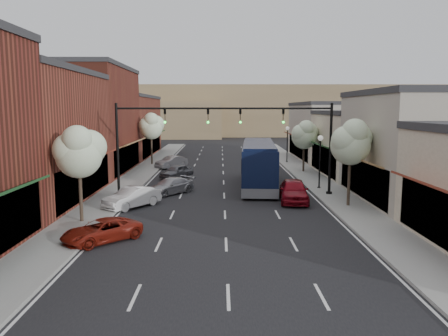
{
  "coord_description": "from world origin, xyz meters",
  "views": [
    {
      "loc": [
        -0.26,
        -24.63,
        6.6
      ],
      "look_at": [
        -0.02,
        7.51,
        2.2
      ],
      "focal_mm": 35.0,
      "sensor_mm": 36.0,
      "label": 1
    }
  ],
  "objects_px": {
    "tree_left_far": "(151,126)",
    "coach_bus": "(259,164)",
    "tree_right_far": "(305,134)",
    "parked_car_a": "(102,231)",
    "signal_mast_left": "(149,135)",
    "tree_right_near": "(351,141)",
    "parked_car_c": "(170,186)",
    "parked_car_b": "(132,197)",
    "signal_mast_right": "(299,135)",
    "parked_car_e": "(172,162)",
    "lamp_post_far": "(287,138)",
    "tree_left_near": "(79,151)",
    "parked_car_d": "(177,172)",
    "red_hatchback": "(294,191)",
    "lamp_post_near": "(320,153)"
  },
  "relations": [
    {
      "from": "tree_left_far",
      "to": "coach_bus",
      "type": "xyz_separation_m",
      "value": [
        11.21,
        -13.97,
        -2.65
      ]
    },
    {
      "from": "tree_right_far",
      "to": "parked_car_a",
      "type": "xyz_separation_m",
      "value": [
        -14.55,
        -23.45,
        -3.43
      ]
    },
    {
      "from": "signal_mast_left",
      "to": "tree_right_near",
      "type": "height_order",
      "value": "signal_mast_left"
    },
    {
      "from": "tree_right_near",
      "to": "parked_car_c",
      "type": "relative_size",
      "value": 1.4
    },
    {
      "from": "signal_mast_left",
      "to": "parked_car_b",
      "type": "bearing_deg",
      "value": -98.35
    },
    {
      "from": "signal_mast_right",
      "to": "parked_car_e",
      "type": "distance_m",
      "value": 19.77
    },
    {
      "from": "lamp_post_far",
      "to": "parked_car_c",
      "type": "height_order",
      "value": "lamp_post_far"
    },
    {
      "from": "parked_car_e",
      "to": "tree_left_far",
      "type": "bearing_deg",
      "value": 175.57
    },
    {
      "from": "parked_car_c",
      "to": "parked_car_e",
      "type": "xyz_separation_m",
      "value": [
        -1.55,
        14.95,
        0.05
      ]
    },
    {
      "from": "tree_left_near",
      "to": "coach_bus",
      "type": "bearing_deg",
      "value": 47.01
    },
    {
      "from": "signal_mast_right",
      "to": "signal_mast_left",
      "type": "height_order",
      "value": "same"
    },
    {
      "from": "signal_mast_left",
      "to": "parked_car_d",
      "type": "relative_size",
      "value": 2.2
    },
    {
      "from": "lamp_post_far",
      "to": "red_hatchback",
      "type": "relative_size",
      "value": 0.93
    },
    {
      "from": "parked_car_d",
      "to": "tree_left_near",
      "type": "bearing_deg",
      "value": -67.47
    },
    {
      "from": "signal_mast_left",
      "to": "tree_left_far",
      "type": "xyz_separation_m",
      "value": [
        -2.63,
        17.95,
        -0.02
      ]
    },
    {
      "from": "tree_right_far",
      "to": "tree_left_far",
      "type": "bearing_deg",
      "value": 160.13
    },
    {
      "from": "tree_left_far",
      "to": "lamp_post_far",
      "type": "height_order",
      "value": "tree_left_far"
    },
    {
      "from": "tree_right_far",
      "to": "parked_car_b",
      "type": "bearing_deg",
      "value": -132.47
    },
    {
      "from": "tree_left_near",
      "to": "parked_car_e",
      "type": "height_order",
      "value": "tree_left_near"
    },
    {
      "from": "signal_mast_left",
      "to": "coach_bus",
      "type": "xyz_separation_m",
      "value": [
        8.58,
        3.98,
        -2.67
      ]
    },
    {
      "from": "tree_right_near",
      "to": "parked_car_d",
      "type": "distance_m",
      "value": 18.34
    },
    {
      "from": "tree_left_near",
      "to": "lamp_post_far",
      "type": "height_order",
      "value": "tree_left_near"
    },
    {
      "from": "tree_left_near",
      "to": "signal_mast_right",
      "type": "bearing_deg",
      "value": 30.14
    },
    {
      "from": "tree_left_near",
      "to": "parked_car_b",
      "type": "bearing_deg",
      "value": 63.45
    },
    {
      "from": "tree_right_far",
      "to": "coach_bus",
      "type": "xyz_separation_m",
      "value": [
        -5.39,
        -7.97,
        -2.04
      ]
    },
    {
      "from": "tree_left_near",
      "to": "red_hatchback",
      "type": "height_order",
      "value": "tree_left_near"
    },
    {
      "from": "tree_right_far",
      "to": "coach_bus",
      "type": "height_order",
      "value": "tree_right_far"
    },
    {
      "from": "tree_right_near",
      "to": "red_hatchback",
      "type": "xyz_separation_m",
      "value": [
        -3.43,
        1.82,
        -3.64
      ]
    },
    {
      "from": "parked_car_e",
      "to": "parked_car_c",
      "type": "bearing_deg",
      "value": -46.34
    },
    {
      "from": "tree_right_near",
      "to": "lamp_post_near",
      "type": "xyz_separation_m",
      "value": [
        -0.55,
        6.56,
        -1.45
      ]
    },
    {
      "from": "red_hatchback",
      "to": "parked_car_d",
      "type": "relative_size",
      "value": 1.28
    },
    {
      "from": "tree_left_near",
      "to": "parked_car_d",
      "type": "distance_m",
      "value": 17.35
    },
    {
      "from": "signal_mast_right",
      "to": "parked_car_b",
      "type": "height_order",
      "value": "signal_mast_right"
    },
    {
      "from": "signal_mast_left",
      "to": "coach_bus",
      "type": "bearing_deg",
      "value": 24.86
    },
    {
      "from": "coach_bus",
      "to": "signal_mast_left",
      "type": "bearing_deg",
      "value": -151.2
    },
    {
      "from": "tree_left_far",
      "to": "parked_car_d",
      "type": "distance_m",
      "value": 10.93
    },
    {
      "from": "tree_right_far",
      "to": "parked_car_e",
      "type": "height_order",
      "value": "tree_right_far"
    },
    {
      "from": "signal_mast_right",
      "to": "parked_car_a",
      "type": "height_order",
      "value": "signal_mast_right"
    },
    {
      "from": "red_hatchback",
      "to": "parked_car_c",
      "type": "height_order",
      "value": "red_hatchback"
    },
    {
      "from": "parked_car_c",
      "to": "lamp_post_far",
      "type": "bearing_deg",
      "value": 97.86
    },
    {
      "from": "parked_car_b",
      "to": "parked_car_c",
      "type": "bearing_deg",
      "value": 103.28
    },
    {
      "from": "tree_left_far",
      "to": "parked_car_c",
      "type": "relative_size",
      "value": 1.44
    },
    {
      "from": "parked_car_d",
      "to": "red_hatchback",
      "type": "bearing_deg",
      "value": -13.39
    },
    {
      "from": "signal_mast_right",
      "to": "tree_left_far",
      "type": "bearing_deg",
      "value": 127.71
    },
    {
      "from": "lamp_post_near",
      "to": "signal_mast_left",
      "type": "bearing_deg",
      "value": -169.44
    },
    {
      "from": "red_hatchback",
      "to": "parked_car_a",
      "type": "distance_m",
      "value": 14.48
    },
    {
      "from": "coach_bus",
      "to": "parked_car_a",
      "type": "distance_m",
      "value": 18.04
    },
    {
      "from": "parked_car_a",
      "to": "tree_left_far",
      "type": "bearing_deg",
      "value": 139.87
    },
    {
      "from": "tree_right_far",
      "to": "parked_car_d",
      "type": "height_order",
      "value": "tree_right_far"
    },
    {
      "from": "tree_left_far",
      "to": "lamp_post_far",
      "type": "relative_size",
      "value": 1.38
    }
  ]
}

